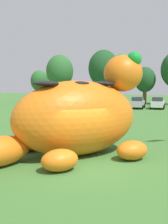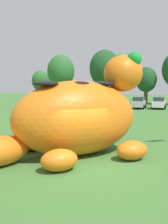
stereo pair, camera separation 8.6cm
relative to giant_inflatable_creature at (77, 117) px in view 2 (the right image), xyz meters
name	(u,v)px [view 2 (the right image)]	position (x,y,z in m)	size (l,w,h in m)	color
ground_plane	(90,167)	(1.32, -1.73, -1.96)	(160.00, 160.00, 0.00)	#427533
giant_inflatable_creature	(77,117)	(0.00, 0.00, 0.00)	(7.55, 9.95, 5.36)	orange
car_blue	(98,101)	(-7.96, 28.72, -1.10)	(2.37, 4.30, 1.72)	#2347B7
car_orange	(118,102)	(-4.60, 28.42, -1.10)	(2.32, 4.28, 1.72)	orange
car_silver	(139,103)	(-1.20, 27.33, -1.10)	(2.03, 4.15, 1.72)	#B7BABF
car_white	(159,103)	(1.64, 27.92, -1.10)	(2.00, 4.13, 1.72)	white
tree_far_left	(41,81)	(-23.11, 36.94, 2.26)	(3.63, 3.63, 6.45)	brown
tree_left	(61,72)	(-17.00, 33.94, 3.99)	(5.12, 5.12, 9.09)	brown
tree_mid_left	(105,69)	(-8.51, 34.44, 4.39)	(5.47, 5.47, 9.71)	brown
tree_centre_left	(146,80)	(-1.40, 36.54, 2.40)	(3.75, 3.75, 6.66)	brown
spectator_near_inflatable	(117,123)	(0.66, 5.94, -1.11)	(0.38, 0.26, 1.71)	#726656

